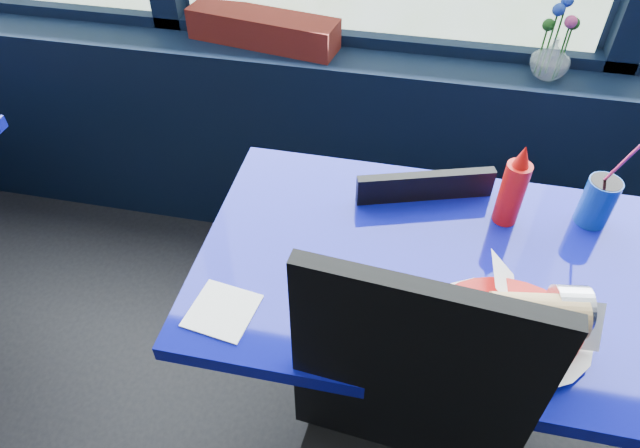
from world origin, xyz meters
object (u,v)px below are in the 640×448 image
at_px(soda_cup, 598,201).
at_px(food_basket, 512,323).
at_px(flower_vase, 552,54).
at_px(ketchup_bottle, 513,189).
at_px(chair_near_back, 425,244).
at_px(planter_box, 263,29).
at_px(near_table, 444,315).

bearing_deg(soda_cup, food_basket, -118.15).
relative_size(flower_vase, ketchup_bottle, 1.14).
height_order(chair_near_back, food_basket, food_basket).
relative_size(flower_vase, food_basket, 0.72).
distance_m(planter_box, ketchup_bottle, 1.07).
bearing_deg(chair_near_back, soda_cup, 147.30).
xyz_separation_m(planter_box, flower_vase, (0.95, -0.03, 0.03)).
bearing_deg(planter_box, ketchup_bottle, -30.48).
height_order(planter_box, flower_vase, flower_vase).
xyz_separation_m(chair_near_back, soda_cup, (0.38, -0.10, 0.34)).
height_order(food_basket, ketchup_bottle, ketchup_bottle).
bearing_deg(near_table, soda_cup, 35.34).
xyz_separation_m(near_table, soda_cup, (0.32, 0.23, 0.25)).
distance_m(planter_box, flower_vase, 0.95).
xyz_separation_m(chair_near_back, food_basket, (0.17, -0.50, 0.31)).
bearing_deg(soda_cup, near_table, -144.66).
bearing_deg(planter_box, soda_cup, -22.66).
distance_m(near_table, flower_vase, 0.93).
relative_size(planter_box, ketchup_bottle, 2.33).
distance_m(near_table, food_basket, 0.30).
bearing_deg(planter_box, chair_near_back, -30.70).
distance_m(chair_near_back, planter_box, 0.93).
bearing_deg(flower_vase, ketchup_bottle, -101.66).
height_order(chair_near_back, ketchup_bottle, ketchup_bottle).
distance_m(ketchup_bottle, soda_cup, 0.22).
distance_m(near_table, ketchup_bottle, 0.36).
bearing_deg(soda_cup, planter_box, 147.74).
bearing_deg(soda_cup, chair_near_back, 165.13).
bearing_deg(near_table, chair_near_back, 100.33).
height_order(planter_box, food_basket, planter_box).
relative_size(food_basket, ketchup_bottle, 1.58).
distance_m(near_table, chair_near_back, 0.35).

